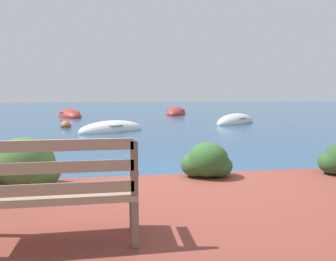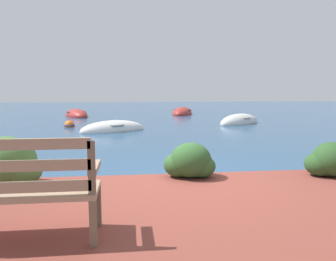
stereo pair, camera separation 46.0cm
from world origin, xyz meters
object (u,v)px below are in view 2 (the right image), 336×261
(park_bench, at_px, (19,188))
(rowboat_mid, at_px, (240,122))
(rowboat_far, at_px, (76,115))
(mooring_buoy, at_px, (69,125))
(rowboat_nearest, at_px, (113,130))
(rowboat_outer, at_px, (182,113))

(park_bench, relative_size, rowboat_mid, 0.50)
(rowboat_far, relative_size, mooring_buoy, 6.42)
(rowboat_mid, xyz_separation_m, mooring_buoy, (-7.58, -0.43, 0.00))
(mooring_buoy, bearing_deg, park_bench, -81.97)
(rowboat_nearest, bearing_deg, rowboat_mid, -7.60)
(park_bench, bearing_deg, rowboat_outer, 68.96)
(park_bench, xyz_separation_m, rowboat_mid, (5.98, 11.71, -0.63))
(rowboat_mid, height_order, rowboat_far, rowboat_mid)
(park_bench, bearing_deg, rowboat_mid, 55.40)
(rowboat_far, height_order, rowboat_outer, rowboat_outer)
(rowboat_mid, distance_m, rowboat_outer, 6.43)
(park_bench, bearing_deg, rowboat_nearest, 80.57)
(rowboat_nearest, xyz_separation_m, rowboat_mid, (5.67, 2.14, 0.01))
(rowboat_far, relative_size, rowboat_outer, 1.03)
(rowboat_mid, bearing_deg, park_bench, 26.14)
(rowboat_nearest, height_order, rowboat_outer, rowboat_outer)
(rowboat_outer, height_order, mooring_buoy, rowboat_outer)
(park_bench, relative_size, rowboat_outer, 0.47)
(rowboat_mid, distance_m, mooring_buoy, 7.59)
(rowboat_nearest, xyz_separation_m, mooring_buoy, (-1.91, 1.72, 0.01))
(rowboat_mid, distance_m, rowboat_far, 9.72)
(rowboat_far, bearing_deg, mooring_buoy, 162.93)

